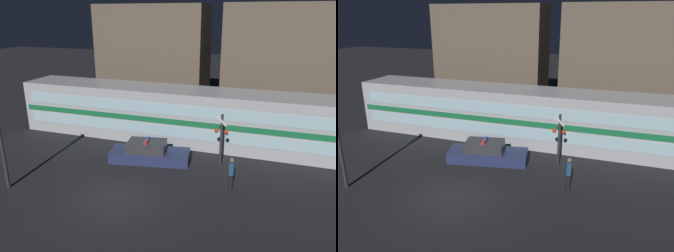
% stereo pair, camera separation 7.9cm
% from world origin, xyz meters
% --- Properties ---
extents(ground_plane, '(120.00, 120.00, 0.00)m').
position_xyz_m(ground_plane, '(0.00, 0.00, 0.00)').
color(ground_plane, black).
extents(train, '(23.55, 3.15, 3.61)m').
position_xyz_m(train, '(1.01, 8.19, 1.81)').
color(train, '#B7BABF').
rests_on(train, ground_plane).
extents(police_car, '(4.89, 2.52, 1.34)m').
position_xyz_m(police_car, '(0.01, 4.34, 0.49)').
color(police_car, navy).
rests_on(police_car, ground_plane).
extents(pedestrian, '(0.29, 0.29, 1.71)m').
position_xyz_m(pedestrian, '(5.12, 2.49, 0.88)').
color(pedestrian, black).
rests_on(pedestrian, ground_plane).
extents(crossing_signal_near, '(0.76, 0.33, 3.12)m').
position_xyz_m(crossing_signal_near, '(4.14, 4.94, 1.77)').
color(crossing_signal_near, '#2D2D33').
rests_on(crossing_signal_near, ground_plane).
extents(building_left, '(9.63, 4.38, 9.13)m').
position_xyz_m(building_left, '(-4.11, 15.83, 4.56)').
color(building_left, brown).
rests_on(building_left, ground_plane).
extents(building_center, '(11.21, 4.93, 9.15)m').
position_xyz_m(building_center, '(8.04, 15.77, 4.57)').
color(building_center, brown).
rests_on(building_center, ground_plane).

